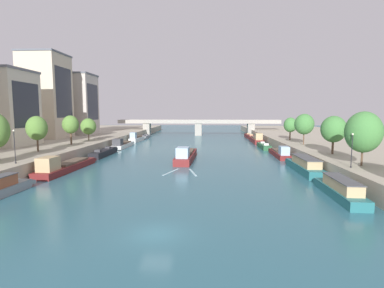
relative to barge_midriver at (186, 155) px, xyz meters
name	(u,v)px	position (x,y,z in m)	size (l,w,h in m)	color
ground_plane	(156,234)	(0.37, -36.99, -1.01)	(400.00, 400.00, 0.00)	#2D6070
quay_left	(47,144)	(-39.55, 18.01, 0.25)	(36.00, 170.00, 2.51)	#A89E89
quay_right	(346,145)	(40.28, 18.01, 0.25)	(36.00, 170.00, 2.51)	#A89E89
barge_midriver	(186,155)	(0.00, 0.00, 0.00)	(3.74, 17.91, 3.29)	maroon
wake_behind_barge	(182,172)	(0.24, -12.15, -0.99)	(5.60, 6.01, 0.03)	#A0CCD6
moored_boat_left_gap_after	(64,166)	(-19.41, -12.56, -0.10)	(3.68, 16.91, 3.13)	maroon
moored_boat_left_midway	(104,152)	(-19.17, 5.62, -0.31)	(2.35, 13.67, 2.44)	black
moored_boat_left_far	(122,144)	(-19.44, 20.84, -0.16)	(3.11, 14.66, 2.81)	silver
moored_boat_left_second	(136,139)	(-19.56, 37.52, 0.00)	(2.75, 12.02, 3.30)	silver
moored_boat_left_lone	(145,137)	(-19.41, 51.24, -0.48)	(2.58, 12.20, 2.08)	gray
moored_boat_right_near	(340,189)	(19.87, -25.47, -0.03)	(2.67, 12.01, 2.34)	#23666B
moored_boat_right_far	(305,165)	(20.55, -10.66, 0.07)	(2.86, 14.06, 2.57)	#23666B
moored_boat_right_upstream	(280,153)	(20.46, 6.03, -0.18)	(2.82, 14.34, 2.76)	maroon
moored_boat_right_end	(264,146)	(19.77, 21.34, -0.38)	(2.23, 11.78, 2.29)	#235633
moored_boat_right_downstream	(256,140)	(20.11, 35.86, 0.02)	(3.06, 15.14, 3.39)	maroon
moored_boat_right_lone	(249,136)	(20.09, 52.46, -0.31)	(2.47, 13.42, 2.45)	maroon
tree_left_third	(37,128)	(-27.28, -6.77, 5.88)	(3.76, 3.76, 6.64)	brown
tree_left_by_lamp	(71,125)	(-26.61, 5.33, 6.04)	(3.65, 3.65, 6.61)	brown
tree_left_far	(88,126)	(-26.54, 15.03, 5.14)	(3.93, 3.93, 5.74)	brown
tree_right_nearest	(363,132)	(25.65, -18.59, 6.16)	(4.75, 4.75, 7.47)	brown
tree_right_by_lamp	(334,129)	(26.48, -6.94, 5.87)	(4.28, 4.28, 6.70)	brown
tree_right_third	(304,124)	(26.11, 7.83, 6.14)	(4.26, 4.26, 6.96)	brown
tree_right_midway	(290,125)	(26.24, 19.57, 5.46)	(3.42, 3.42, 5.91)	brown
lamppost_left_bank	(15,145)	(-23.15, -19.39, 4.17)	(0.28, 0.28, 4.88)	black
lamppost_right_bank	(352,149)	(23.54, -20.06, 4.03)	(0.28, 0.28, 4.61)	black
building_left_far_end	(46,96)	(-41.20, 21.95, 13.37)	(10.69, 11.80, 23.70)	beige
building_left_corner	(70,104)	(-41.20, 36.21, 11.41)	(15.94, 11.19, 19.78)	#BCB2A8
bridge_far	(198,125)	(0.37, 64.50, 3.28)	(67.83, 4.40, 6.60)	#9E998E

